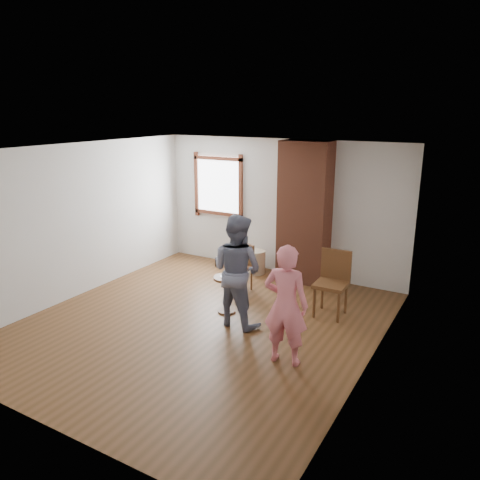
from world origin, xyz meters
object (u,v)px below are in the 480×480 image
at_px(man, 237,270).
at_px(person_pink, 286,305).
at_px(stoneware_crock, 256,262).
at_px(dining_chair_right, 333,279).
at_px(dining_chair_left, 242,264).
at_px(side_table, 226,288).

relative_size(man, person_pink, 1.08).
relative_size(stoneware_crock, dining_chair_right, 0.45).
height_order(stoneware_crock, person_pink, person_pink).
xyz_separation_m(dining_chair_left, dining_chair_right, (1.76, -0.23, 0.11)).
xyz_separation_m(man, person_pink, (1.09, -0.67, -0.06)).
relative_size(dining_chair_left, side_table, 1.38).
bearing_deg(stoneware_crock, dining_chair_left, -79.12).
height_order(stoneware_crock, man, man).
xyz_separation_m(dining_chair_left, man, (0.63, -1.28, 0.38)).
xyz_separation_m(dining_chair_right, person_pink, (-0.03, -1.71, 0.21)).
bearing_deg(side_table, person_pink, -32.72).
distance_m(stoneware_crock, dining_chair_left, 0.88).
distance_m(stoneware_crock, dining_chair_right, 2.22).
relative_size(dining_chair_left, person_pink, 0.53).
bearing_deg(dining_chair_right, man, -138.22).
bearing_deg(stoneware_crock, person_pink, -55.86).
xyz_separation_m(stoneware_crock, side_table, (0.45, -1.86, 0.17)).
relative_size(side_table, person_pink, 0.38).
bearing_deg(man, person_pink, 155.80).
height_order(stoneware_crock, side_table, side_table).
bearing_deg(dining_chair_left, side_table, -49.58).
relative_size(stoneware_crock, person_pink, 0.29).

